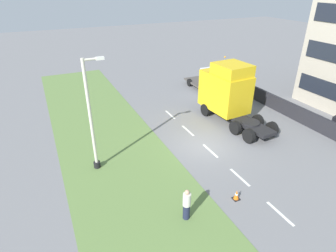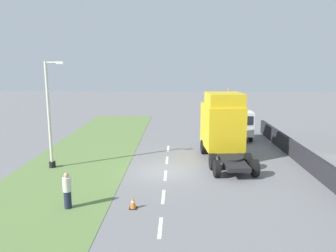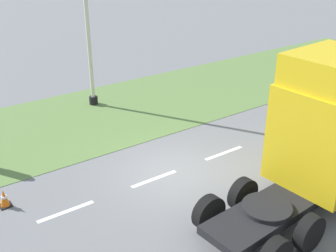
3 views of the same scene
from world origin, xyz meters
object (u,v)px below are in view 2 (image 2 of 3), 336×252
Objects in this scene: flatbed_truck at (238,125)px; traffic_cone_lead at (133,203)px; pedestrian at (67,191)px; lorry_cab at (223,126)px; lamp_post at (50,121)px.

flatbed_truck reaches higher than traffic_cone_lead.
traffic_cone_lead is at bearing 1.12° from pedestrian.
traffic_cone_lead is at bearing -125.91° from lorry_cab.
lamp_post is (-13.41, -8.08, 1.66)m from flatbed_truck.
lamp_post is at bearing 32.36° from flatbed_truck.
lamp_post is 7.06m from pedestrian.
traffic_cone_lead is at bearing -44.90° from lamp_post.
lorry_cab reaches higher than flatbed_truck.
lamp_post reaches higher than traffic_cone_lead.
pedestrian is at bearing -178.88° from traffic_cone_lead.
lamp_post is at bearing -171.44° from lorry_cab.
lorry_cab is 11.56m from lamp_post.
lorry_cab is at bearing 58.26° from traffic_cone_lead.
traffic_cone_lead is (-5.27, -8.51, -2.07)m from lorry_cab.
pedestrian is at bearing 54.74° from flatbed_truck.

